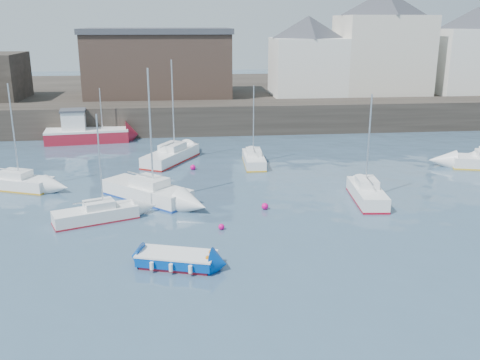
{
  "coord_description": "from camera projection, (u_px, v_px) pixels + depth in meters",
  "views": [
    {
      "loc": [
        -3.49,
        -20.13,
        11.1
      ],
      "look_at": [
        0.0,
        12.0,
        1.5
      ],
      "focal_mm": 40.0,
      "sensor_mm": 36.0,
      "label": 1
    }
  ],
  "objects": [
    {
      "name": "bldg_east_a",
      "position": [
        383.0,
        42.0,
        62.3
      ],
      "size": [
        13.36,
        13.36,
        11.8
      ],
      "color": "beige",
      "rests_on": "land_strip"
    },
    {
      "name": "water",
      "position": [
        270.0,
        294.0,
        22.71
      ],
      "size": [
        220.0,
        220.0,
        0.0
      ],
      "primitive_type": "plane",
      "color": "#2D4760",
      "rests_on": "ground"
    },
    {
      "name": "quay_wall",
      "position": [
        216.0,
        118.0,
        55.64
      ],
      "size": [
        90.0,
        5.0,
        3.0
      ],
      "primitive_type": "cube",
      "color": "#28231E",
      "rests_on": "ground"
    },
    {
      "name": "bldg_east_b",
      "position": [
        473.0,
        50.0,
        63.22
      ],
      "size": [
        11.88,
        11.88,
        9.95
      ],
      "color": "white",
      "rests_on": "land_strip"
    },
    {
      "name": "bldg_east_d",
      "position": [
        307.0,
        55.0,
        61.3
      ],
      "size": [
        11.14,
        11.14,
        8.95
      ],
      "color": "white",
      "rests_on": "land_strip"
    },
    {
      "name": "buoy_near",
      "position": [
        221.0,
        229.0,
        29.71
      ],
      "size": [
        0.35,
        0.35,
        0.35
      ],
      "primitive_type": "sphere",
      "color": "#D70770",
      "rests_on": "ground"
    },
    {
      "name": "warehouse",
      "position": [
        159.0,
        62.0,
        61.18
      ],
      "size": [
        16.4,
        10.4,
        7.6
      ],
      "color": "#3D2D26",
      "rests_on": "land_strip"
    },
    {
      "name": "sailboat_e",
      "position": [
        13.0,
        182.0,
        36.89
      ],
      "size": [
        5.89,
        3.8,
        7.25
      ],
      "color": "white",
      "rests_on": "ground"
    },
    {
      "name": "sailboat_a",
      "position": [
        96.0,
        214.0,
        30.84
      ],
      "size": [
        5.01,
        3.19,
        6.22
      ],
      "color": "white",
      "rests_on": "ground"
    },
    {
      "name": "buoy_far",
      "position": [
        193.0,
        170.0,
        41.69
      ],
      "size": [
        0.43,
        0.43,
        0.43
      ],
      "primitive_type": "sphere",
      "color": "#D70770",
      "rests_on": "ground"
    },
    {
      "name": "sailboat_f",
      "position": [
        254.0,
        159.0,
        43.16
      ],
      "size": [
        1.72,
        4.89,
        6.29
      ],
      "color": "white",
      "rests_on": "ground"
    },
    {
      "name": "blue_dinghy",
      "position": [
        177.0,
        259.0,
        25.1
      ],
      "size": [
        3.95,
        2.58,
        0.7
      ],
      "color": "maroon",
      "rests_on": "ground"
    },
    {
      "name": "land_strip",
      "position": [
        208.0,
        96.0,
        72.82
      ],
      "size": [
        90.0,
        32.0,
        2.8
      ],
      "primitive_type": "cube",
      "color": "#28231E",
      "rests_on": "ground"
    },
    {
      "name": "fishing_boat",
      "position": [
        84.0,
        132.0,
        51.09
      ],
      "size": [
        7.96,
        3.73,
        5.09
      ],
      "color": "maroon",
      "rests_on": "ground"
    },
    {
      "name": "sailboat_b",
      "position": [
        147.0,
        191.0,
        34.63
      ],
      "size": [
        6.2,
        6.03,
        8.44
      ],
      "color": "white",
      "rests_on": "ground"
    },
    {
      "name": "sailboat_c",
      "position": [
        367.0,
        193.0,
        34.34
      ],
      "size": [
        2.16,
        5.31,
        6.8
      ],
      "color": "white",
      "rests_on": "ground"
    },
    {
      "name": "buoy_mid",
      "position": [
        265.0,
        209.0,
        32.92
      ],
      "size": [
        0.42,
        0.42,
        0.42
      ],
      "primitive_type": "sphere",
      "color": "#D70770",
      "rests_on": "ground"
    },
    {
      "name": "sailboat_h",
      "position": [
        171.0,
        155.0,
        43.98
      ],
      "size": [
        4.89,
        6.56,
        8.2
      ],
      "color": "white",
      "rests_on": "ground"
    }
  ]
}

